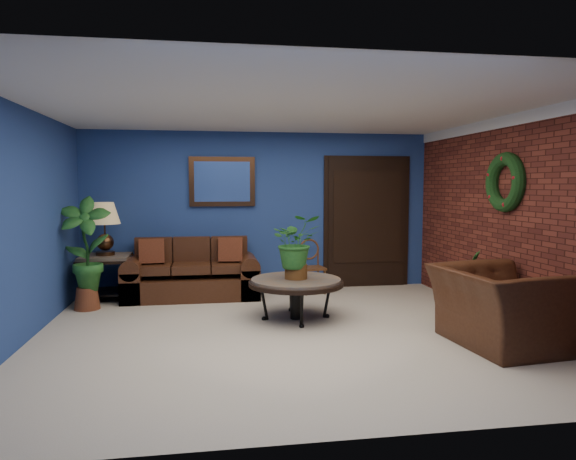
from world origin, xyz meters
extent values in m
plane|color=beige|center=(0.00, 0.00, 0.00)|extent=(5.50, 5.50, 0.00)
cube|color=navy|center=(0.00, 2.50, 1.25)|extent=(5.50, 0.04, 2.50)
cube|color=navy|center=(-2.75, 0.00, 1.25)|extent=(0.04, 5.00, 2.50)
cube|color=maroon|center=(2.75, 0.00, 1.25)|extent=(0.04, 5.00, 2.50)
cube|color=silver|center=(0.00, 0.00, 2.50)|extent=(5.50, 5.00, 0.02)
cube|color=white|center=(2.72, 0.00, 2.43)|extent=(0.03, 5.00, 0.14)
cube|color=#452817|center=(-0.60, 2.46, 1.72)|extent=(1.02, 0.06, 0.77)
cube|color=black|center=(1.75, 2.47, 1.05)|extent=(1.44, 0.06, 2.18)
torus|color=black|center=(2.69, 0.05, 1.70)|extent=(0.16, 0.72, 0.72)
cube|color=#402212|center=(-1.07, 2.00, 0.16)|extent=(1.96, 0.85, 0.32)
cube|color=#402212|center=(-1.07, 2.31, 0.45)|extent=(1.68, 0.23, 0.80)
cube|color=#402212|center=(-1.63, 1.95, 0.46)|extent=(0.54, 0.58, 0.12)
cube|color=#402212|center=(-1.07, 1.95, 0.46)|extent=(0.54, 0.58, 0.12)
cube|color=#402212|center=(-0.51, 1.95, 0.46)|extent=(0.54, 0.58, 0.12)
cube|color=#402212|center=(-1.91, 2.00, 0.22)|extent=(0.29, 0.85, 0.45)
cube|color=#402212|center=(-0.23, 2.00, 0.22)|extent=(0.29, 0.85, 0.45)
cube|color=maroon|center=(-1.64, 1.98, 0.70)|extent=(0.36, 0.11, 0.36)
cube|color=maroon|center=(-0.50, 1.98, 0.70)|extent=(0.36, 0.11, 0.36)
cylinder|color=#514C47|center=(0.24, 0.57, 0.48)|extent=(1.11, 1.11, 0.05)
cylinder|color=black|center=(0.24, 0.57, 0.45)|extent=(1.18, 1.18, 0.05)
cylinder|color=black|center=(0.24, 0.57, 0.23)|extent=(0.14, 0.14, 0.46)
cube|color=#514C47|center=(-2.30, 2.05, 0.63)|extent=(0.68, 0.68, 0.05)
cube|color=black|center=(-2.30, 2.05, 0.59)|extent=(0.72, 0.72, 0.04)
cube|color=black|center=(-2.30, 2.05, 0.12)|extent=(0.61, 0.61, 0.03)
cylinder|color=black|center=(-2.58, 1.77, 0.32)|extent=(0.03, 0.03, 0.63)
cylinder|color=black|center=(-2.02, 1.77, 0.32)|extent=(0.03, 0.03, 0.63)
cylinder|color=black|center=(-2.58, 2.33, 0.32)|extent=(0.03, 0.03, 0.63)
cylinder|color=black|center=(-2.02, 2.33, 0.32)|extent=(0.03, 0.03, 0.63)
cylinder|color=#452817|center=(-2.30, 2.05, 0.68)|extent=(0.27, 0.27, 0.06)
sphere|color=#452817|center=(-2.30, 2.05, 0.82)|extent=(0.24, 0.24, 0.24)
cylinder|color=#452817|center=(-2.30, 2.05, 1.02)|extent=(0.03, 0.03, 0.31)
cone|color=tan|center=(-2.30, 2.05, 1.24)|extent=(0.44, 0.44, 0.31)
cube|color=brown|center=(0.76, 2.05, 0.39)|extent=(0.40, 0.40, 0.04)
torus|color=brown|center=(0.73, 2.21, 0.66)|extent=(0.33, 0.08, 0.33)
cylinder|color=brown|center=(0.63, 1.88, 0.19)|extent=(0.03, 0.03, 0.37)
cylinder|color=brown|center=(0.92, 1.92, 0.19)|extent=(0.03, 0.03, 0.37)
cylinder|color=brown|center=(0.59, 2.18, 0.19)|extent=(0.03, 0.03, 0.37)
cylinder|color=brown|center=(0.88, 2.22, 0.19)|extent=(0.03, 0.03, 0.37)
imported|color=#402212|center=(2.15, -0.81, 0.41)|extent=(1.21, 1.35, 0.81)
cylinder|color=brown|center=(0.24, 0.57, 0.60)|extent=(0.28, 0.28, 0.18)
imported|color=#1B5720|center=(0.24, 0.57, 0.97)|extent=(0.62, 0.54, 0.67)
cylinder|color=brown|center=(2.35, 0.27, 0.10)|extent=(0.26, 0.26, 0.20)
imported|color=#1B5720|center=(2.35, 0.27, 0.51)|extent=(0.48, 0.43, 0.71)
cylinder|color=brown|center=(-2.45, 1.50, 0.15)|extent=(0.34, 0.34, 0.30)
imported|color=#1B5720|center=(-2.45, 1.50, 0.89)|extent=(0.68, 0.47, 1.27)
camera|label=1|loc=(-0.83, -5.62, 1.66)|focal=32.00mm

